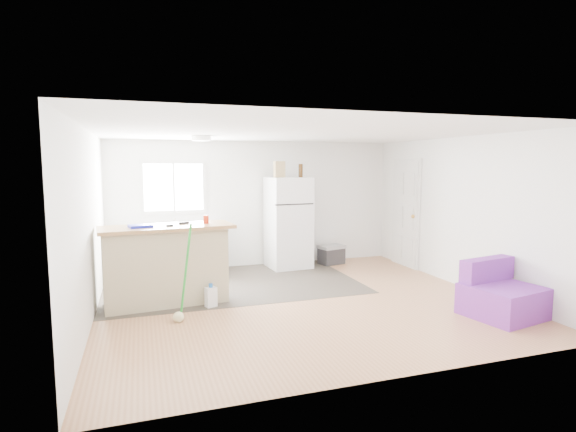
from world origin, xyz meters
The scene contains 19 objects.
room centered at (0.00, 0.00, 1.20)m, with size 5.51×5.01×2.41m.
vinyl_zone centered at (-0.73, 1.25, 0.00)m, with size 4.05×2.50×0.00m, color #38312A.
window centered at (-1.55, 2.49, 1.55)m, with size 1.18×0.06×0.98m.
interior_door centered at (2.72, 1.55, 1.02)m, with size 0.11×0.92×2.10m.
ceiling_fixture centered at (-1.20, 1.20, 2.36)m, with size 0.30×0.30×0.07m, color white.
kitchen_cabinets centered at (-1.57, 2.21, 0.42)m, with size 1.87×0.71×1.08m.
peninsula centered at (-1.82, 0.48, 0.56)m, with size 1.87×0.86×1.11m.
refrigerator centered at (0.53, 2.13, 0.86)m, with size 0.81×0.78×1.72m.
cooler centered at (1.42, 2.12, 0.19)m, with size 0.55×0.44×0.37m.
purple_seat centered at (2.27, -1.39, 0.26)m, with size 0.99×0.96×0.71m.
cleaner_jug centered at (-1.25, 0.13, 0.14)m, with size 0.18×0.15×0.33m.
mop centered at (-1.70, -0.30, 0.23)m, with size 0.27×0.34×1.25m.
red_cup centered at (-1.25, 0.53, 1.17)m, with size 0.08×0.08×0.12m, color red.
blue_tray centered at (-2.14, 0.41, 1.13)m, with size 0.30×0.22×0.04m, color #1319B8.
tool_a centered at (-1.55, 0.59, 1.13)m, with size 0.14×0.05×0.03m, color black.
tool_b centered at (-1.76, 0.38, 1.13)m, with size 0.10×0.04×0.03m, color black.
cardboard_box centered at (0.35, 2.11, 1.87)m, with size 0.20×0.10×0.30m, color tan.
bottle_left centered at (0.74, 2.03, 1.85)m, with size 0.07×0.07×0.25m, color #38200A.
bottle_right centered at (0.76, 2.11, 1.85)m, with size 0.07×0.07×0.25m, color #38200A.
Camera 1 is at (-2.12, -5.92, 1.95)m, focal length 28.00 mm.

